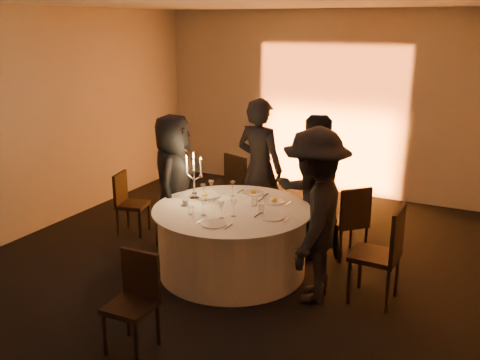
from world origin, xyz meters
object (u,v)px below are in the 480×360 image
at_px(candelabra, 194,183).
at_px(guest_back_right, 312,187).
at_px(guest_back_left, 260,168).
at_px(coffee_cup, 185,203).
at_px(chair_right, 384,249).
at_px(guest_left, 174,182).
at_px(chair_left, 128,200).
at_px(chair_back_left, 241,184).
at_px(guest_right, 315,216).
at_px(banquet_table, 232,240).
at_px(chair_back_right, 350,218).
at_px(chair_front, 135,296).

bearing_deg(candelabra, guest_back_right, 32.23).
bearing_deg(guest_back_left, coffee_cup, 85.97).
relative_size(chair_right, candelabra, 1.81).
xyz_separation_m(guest_left, guest_back_right, (1.64, 0.53, 0.02)).
relative_size(chair_left, chair_back_left, 0.84).
bearing_deg(guest_back_right, coffee_cup, 2.51).
xyz_separation_m(guest_back_right, guest_right, (0.38, -1.02, 0.03)).
distance_m(banquet_table, guest_back_right, 1.18).
distance_m(guest_back_left, candelabra, 1.14).
distance_m(chair_back_left, candelabra, 1.43).
xyz_separation_m(chair_right, guest_left, (-2.69, 0.27, 0.27)).
xyz_separation_m(chair_back_right, chair_front, (-1.16, -2.67, -0.03)).
xyz_separation_m(chair_back_right, guest_back_left, (-1.31, 0.21, 0.41)).
relative_size(chair_right, guest_back_right, 0.59).
bearing_deg(guest_left, banquet_table, -125.41).
xyz_separation_m(guest_back_left, candelabra, (-0.35, -1.08, 0.04)).
bearing_deg(coffee_cup, chair_back_left, 93.32).
distance_m(chair_back_right, guest_back_right, 0.59).
bearing_deg(coffee_cup, chair_left, 156.74).
bearing_deg(chair_back_right, guest_back_left, -55.18).
relative_size(chair_left, chair_back_right, 0.92).
bearing_deg(chair_back_left, banquet_table, 133.91).
height_order(guest_back_right, candelabra, guest_back_right).
distance_m(chair_right, guest_back_right, 1.35).
distance_m(chair_front, guest_back_left, 2.92).
relative_size(chair_back_right, candelabra, 1.60).
bearing_deg(chair_back_left, chair_left, 62.37).
bearing_deg(banquet_table, guest_left, 162.30).
distance_m(guest_right, candelabra, 1.61).
bearing_deg(guest_left, chair_front, -173.01).
bearing_deg(chair_right, banquet_table, -86.42).
distance_m(guest_left, guest_back_right, 1.72).
height_order(chair_back_left, coffee_cup, chair_back_left).
bearing_deg(chair_left, guest_right, -115.39).
relative_size(chair_back_right, coffee_cup, 8.37).
bearing_deg(guest_right, banquet_table, -109.41).
height_order(chair_back_left, guest_back_left, guest_back_left).
relative_size(chair_left, guest_back_right, 0.48).
bearing_deg(chair_right, candelabra, -89.12).
xyz_separation_m(banquet_table, chair_right, (1.70, 0.05, 0.20)).
distance_m(banquet_table, chair_back_left, 1.60).
bearing_deg(guest_back_right, chair_back_right, 156.54).
bearing_deg(chair_right, guest_right, -69.36).
bearing_deg(guest_back_right, chair_back_left, -63.49).
bearing_deg(chair_back_left, chair_front, 121.02).
bearing_deg(guest_left, guest_back_right, -89.76).
bearing_deg(chair_right, chair_left, -93.97).
xyz_separation_m(chair_left, chair_front, (1.76, -2.13, 0.02)).
distance_m(chair_back_right, coffee_cup, 1.99).
bearing_deg(candelabra, chair_left, 165.77).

